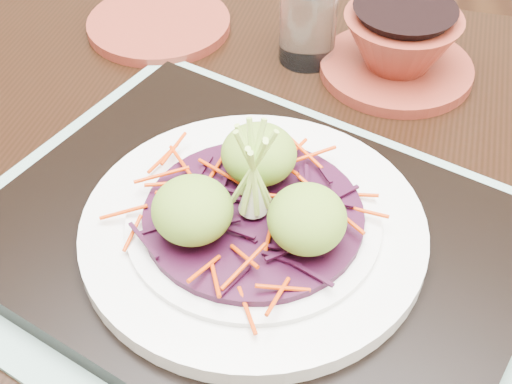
# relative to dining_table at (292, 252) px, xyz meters

# --- Properties ---
(dining_table) EXTENTS (1.23, 0.91, 0.70)m
(dining_table) POSITION_rel_dining_table_xyz_m (0.00, 0.00, 0.00)
(dining_table) COLOR black
(dining_table) RESTS_ON ground
(placemat) EXTENTS (0.63, 0.58, 0.00)m
(placemat) POSITION_rel_dining_table_xyz_m (-0.03, -0.09, 0.09)
(placemat) COLOR #86ADA3
(placemat) RESTS_ON dining_table
(serving_tray) EXTENTS (0.54, 0.49, 0.02)m
(serving_tray) POSITION_rel_dining_table_xyz_m (-0.03, -0.09, 0.11)
(serving_tray) COLOR black
(serving_tray) RESTS_ON placemat
(white_plate) EXTENTS (0.29, 0.29, 0.02)m
(white_plate) POSITION_rel_dining_table_xyz_m (-0.03, -0.09, 0.13)
(white_plate) COLOR silver
(white_plate) RESTS_ON serving_tray
(cabbage_bed) EXTENTS (0.18, 0.18, 0.01)m
(cabbage_bed) POSITION_rel_dining_table_xyz_m (-0.03, -0.09, 0.14)
(cabbage_bed) COLOR black
(cabbage_bed) RESTS_ON white_plate
(carrot_julienne) EXTENTS (0.22, 0.22, 0.01)m
(carrot_julienne) POSITION_rel_dining_table_xyz_m (-0.03, -0.09, 0.15)
(carrot_julienne) COLOR #CC3403
(carrot_julienne) RESTS_ON cabbage_bed
(guacamole_scoops) EXTENTS (0.16, 0.14, 0.05)m
(guacamole_scoops) POSITION_rel_dining_table_xyz_m (-0.03, -0.09, 0.17)
(guacamole_scoops) COLOR olive
(guacamole_scoops) RESTS_ON cabbage_bed
(scallion_garnish) EXTENTS (0.07, 0.07, 0.10)m
(scallion_garnish) POSITION_rel_dining_table_xyz_m (-0.03, -0.09, 0.19)
(scallion_garnish) COLOR #A5D053
(scallion_garnish) RESTS_ON cabbage_bed
(terracotta_side_plate) EXTENTS (0.23, 0.23, 0.01)m
(terracotta_side_plate) POSITION_rel_dining_table_xyz_m (-0.19, 0.26, 0.10)
(terracotta_side_plate) COLOR maroon
(terracotta_side_plate) RESTS_ON dining_table
(water_glass) EXTENTS (0.08, 0.08, 0.09)m
(water_glass) POSITION_rel_dining_table_xyz_m (-0.00, 0.22, 0.14)
(water_glass) COLOR white
(water_glass) RESTS_ON dining_table
(terracotta_bowl_set) EXTENTS (0.23, 0.23, 0.07)m
(terracotta_bowl_set) POSITION_rel_dining_table_xyz_m (0.10, 0.20, 0.12)
(terracotta_bowl_set) COLOR maroon
(terracotta_bowl_set) RESTS_ON dining_table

